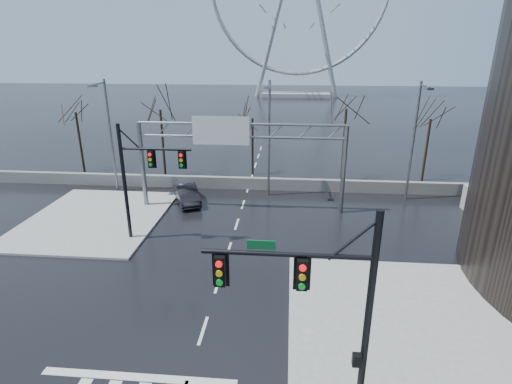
# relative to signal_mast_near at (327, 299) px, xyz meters

# --- Properties ---
(ground) EXTENTS (260.00, 260.00, 0.00)m
(ground) POSITION_rel_signal_mast_near_xyz_m (-5.14, 4.04, -4.87)
(ground) COLOR black
(ground) RESTS_ON ground
(sidewalk_right_ext) EXTENTS (12.00, 10.00, 0.15)m
(sidewalk_right_ext) POSITION_rel_signal_mast_near_xyz_m (4.86, 6.04, -4.80)
(sidewalk_right_ext) COLOR gray
(sidewalk_right_ext) RESTS_ON ground
(sidewalk_far) EXTENTS (10.00, 12.00, 0.15)m
(sidewalk_far) POSITION_rel_signal_mast_near_xyz_m (-16.14, 16.04, -4.80)
(sidewalk_far) COLOR gray
(sidewalk_far) RESTS_ON ground
(barrier_wall) EXTENTS (52.00, 0.50, 1.10)m
(barrier_wall) POSITION_rel_signal_mast_near_xyz_m (-5.14, 24.04, -4.32)
(barrier_wall) COLOR slate
(barrier_wall) RESTS_ON ground
(signal_mast_near) EXTENTS (5.52, 0.41, 8.00)m
(signal_mast_near) POSITION_rel_signal_mast_near_xyz_m (0.00, 0.00, 0.00)
(signal_mast_near) COLOR black
(signal_mast_near) RESTS_ON ground
(signal_mast_far) EXTENTS (4.72, 0.41, 8.00)m
(signal_mast_far) POSITION_rel_signal_mast_near_xyz_m (-11.01, 13.00, -0.04)
(signal_mast_far) COLOR black
(signal_mast_far) RESTS_ON ground
(sign_gantry) EXTENTS (16.36, 0.40, 7.60)m
(sign_gantry) POSITION_rel_signal_mast_near_xyz_m (-5.52, 19.00, 0.31)
(sign_gantry) COLOR slate
(sign_gantry) RESTS_ON ground
(streetlight_left) EXTENTS (0.50, 2.55, 10.00)m
(streetlight_left) POSITION_rel_signal_mast_near_xyz_m (-17.14, 22.20, 1.01)
(streetlight_left) COLOR slate
(streetlight_left) RESTS_ON ground
(streetlight_mid) EXTENTS (0.50, 2.55, 10.00)m
(streetlight_mid) POSITION_rel_signal_mast_near_xyz_m (-3.14, 22.20, 1.01)
(streetlight_mid) COLOR slate
(streetlight_mid) RESTS_ON ground
(streetlight_right) EXTENTS (0.50, 2.55, 10.00)m
(streetlight_right) POSITION_rel_signal_mast_near_xyz_m (8.86, 22.20, 1.01)
(streetlight_right) COLOR slate
(streetlight_right) RESTS_ON ground
(tree_far_left) EXTENTS (3.50, 3.50, 7.00)m
(tree_far_left) POSITION_rel_signal_mast_near_xyz_m (-23.14, 28.04, 0.70)
(tree_far_left) COLOR black
(tree_far_left) RESTS_ON ground
(tree_left) EXTENTS (3.75, 3.75, 7.50)m
(tree_left) POSITION_rel_signal_mast_near_xyz_m (-14.14, 27.54, 1.10)
(tree_left) COLOR black
(tree_left) RESTS_ON ground
(tree_center) EXTENTS (3.25, 3.25, 6.50)m
(tree_center) POSITION_rel_signal_mast_near_xyz_m (-5.14, 28.54, 0.30)
(tree_center) COLOR black
(tree_center) RESTS_ON ground
(tree_right) EXTENTS (3.90, 3.90, 7.80)m
(tree_right) POSITION_rel_signal_mast_near_xyz_m (3.86, 27.54, 1.34)
(tree_right) COLOR black
(tree_right) RESTS_ON ground
(tree_far_right) EXTENTS (3.40, 3.40, 6.80)m
(tree_far_right) POSITION_rel_signal_mast_near_xyz_m (11.86, 28.04, 0.54)
(tree_far_right) COLOR black
(tree_far_right) RESTS_ON ground
(car) EXTENTS (3.47, 5.05, 1.58)m
(car) POSITION_rel_signal_mast_near_xyz_m (-9.98, 20.22, -4.08)
(car) COLOR black
(car) RESTS_ON ground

